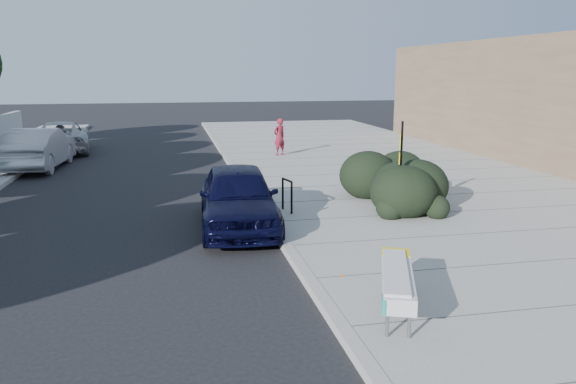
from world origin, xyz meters
name	(u,v)px	position (x,y,z in m)	size (l,w,h in m)	color
ground	(288,252)	(0.00, 0.00, 0.00)	(120.00, 120.00, 0.00)	black
sidewalk_near	(427,190)	(5.60, 5.00, 0.07)	(11.20, 50.00, 0.15)	gray
curb_near	(254,198)	(0.00, 5.00, 0.08)	(0.22, 50.00, 0.17)	#9E9E99
bench	(397,279)	(0.95, -3.65, 0.69)	(1.25, 2.29, 0.69)	gray
bike_rack	(287,192)	(0.60, 2.94, 0.68)	(0.19, 0.59, 0.88)	black
sign_post	(400,162)	(3.40, 2.08, 1.53)	(0.14, 0.27, 2.43)	black
hedge	(399,173)	(4.00, 3.57, 0.96)	(2.15, 4.30, 1.61)	black
sedan_navy	(238,197)	(-0.80, 2.16, 0.78)	(1.85, 4.59, 1.57)	black
wagon_silver	(39,148)	(-7.50, 12.36, 0.82)	(1.73, 4.95, 1.63)	#B1B1B6
suv_silver	(61,136)	(-7.50, 17.25, 0.74)	(2.45, 5.32, 1.48)	#AEB1B4
pedestrian	(279,137)	(2.36, 13.05, 0.97)	(0.59, 0.39, 1.63)	maroon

